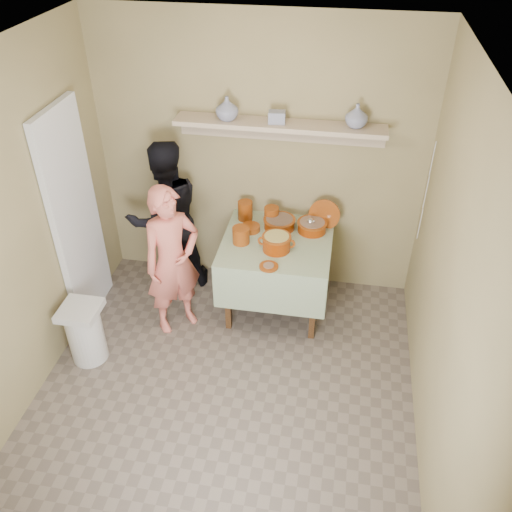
% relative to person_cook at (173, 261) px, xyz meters
% --- Properties ---
extents(ground, '(3.50, 3.50, 0.00)m').
position_rel_person_cook_xyz_m(ground, '(0.60, -0.88, -0.71)').
color(ground, '#695C53').
rests_on(ground, ground).
extents(tile_panel, '(0.06, 0.70, 2.00)m').
position_rel_person_cook_xyz_m(tile_panel, '(-0.86, 0.07, 0.29)').
color(tile_panel, silver).
rests_on(tile_panel, ground).
extents(plate_stack_a, '(0.14, 0.14, 0.18)m').
position_rel_person_cook_xyz_m(plate_stack_a, '(0.50, 0.71, 0.14)').
color(plate_stack_a, maroon).
rests_on(plate_stack_a, serving_table).
extents(plate_stack_b, '(0.14, 0.14, 0.16)m').
position_rel_person_cook_xyz_m(plate_stack_b, '(0.76, 0.68, 0.13)').
color(plate_stack_b, maroon).
rests_on(plate_stack_b, serving_table).
extents(bowl_stack, '(0.15, 0.15, 0.15)m').
position_rel_person_cook_xyz_m(bowl_stack, '(0.54, 0.31, 0.13)').
color(bowl_stack, maroon).
rests_on(bowl_stack, serving_table).
extents(empty_bowl, '(0.17, 0.17, 0.05)m').
position_rel_person_cook_xyz_m(empty_bowl, '(0.59, 0.52, 0.08)').
color(empty_bowl, maroon).
rests_on(empty_bowl, serving_table).
extents(propped_lid, '(0.29, 0.10, 0.29)m').
position_rel_person_cook_xyz_m(propped_lid, '(1.24, 0.71, 0.17)').
color(propped_lid, maroon).
rests_on(propped_lid, serving_table).
extents(vase_right, '(0.21, 0.21, 0.19)m').
position_rel_person_cook_xyz_m(vase_right, '(1.43, 0.76, 1.11)').
color(vase_right, navy).
rests_on(vase_right, wall_shelf).
extents(vase_left, '(0.22, 0.22, 0.20)m').
position_rel_person_cook_xyz_m(vase_left, '(0.36, 0.73, 1.11)').
color(vase_left, navy).
rests_on(vase_left, wall_shelf).
extents(ceramic_box, '(0.15, 0.11, 0.10)m').
position_rel_person_cook_xyz_m(ceramic_box, '(0.78, 0.73, 1.06)').
color(ceramic_box, navy).
rests_on(ceramic_box, wall_shelf).
extents(person_cook, '(0.61, 0.60, 1.42)m').
position_rel_person_cook_xyz_m(person_cook, '(0.00, 0.00, 0.00)').
color(person_cook, '#DC6C5F').
rests_on(person_cook, ground).
extents(person_helper, '(0.95, 0.90, 1.54)m').
position_rel_person_cook_xyz_m(person_helper, '(-0.23, 0.57, 0.06)').
color(person_helper, black).
rests_on(person_helper, ground).
extents(room_shell, '(3.04, 3.54, 2.62)m').
position_rel_person_cook_xyz_m(room_shell, '(0.60, -0.88, 0.90)').
color(room_shell, '#95875B').
rests_on(room_shell, ground).
extents(serving_table, '(0.97, 0.97, 0.76)m').
position_rel_person_cook_xyz_m(serving_table, '(0.85, 0.40, -0.07)').
color(serving_table, '#4C2D16').
rests_on(serving_table, ground).
extents(cazuela_meat_a, '(0.30, 0.30, 0.10)m').
position_rel_person_cook_xyz_m(cazuela_meat_a, '(0.84, 0.61, 0.11)').
color(cazuela_meat_a, '#6F1F03').
rests_on(cazuela_meat_a, serving_table).
extents(cazuela_meat_b, '(0.28, 0.28, 0.10)m').
position_rel_person_cook_xyz_m(cazuela_meat_b, '(1.14, 0.60, 0.11)').
color(cazuela_meat_b, '#6F1F03').
rests_on(cazuela_meat_b, serving_table).
extents(ladle, '(0.08, 0.26, 0.19)m').
position_rel_person_cook_xyz_m(ladle, '(1.13, 0.58, 0.16)').
color(ladle, silver).
rests_on(ladle, cazuela_meat_b).
extents(cazuela_rice, '(0.33, 0.25, 0.14)m').
position_rel_person_cook_xyz_m(cazuela_rice, '(0.86, 0.25, 0.14)').
color(cazuela_rice, '#6F1F03').
rests_on(cazuela_rice, serving_table).
extents(front_plate, '(0.16, 0.16, 0.03)m').
position_rel_person_cook_xyz_m(front_plate, '(0.84, -0.01, 0.06)').
color(front_plate, maroon).
rests_on(front_plate, serving_table).
extents(wall_shelf, '(1.80, 0.25, 0.21)m').
position_rel_person_cook_xyz_m(wall_shelf, '(0.80, 0.77, 0.96)').
color(wall_shelf, tan).
rests_on(wall_shelf, room_shell).
extents(trash_bin, '(0.32, 0.32, 0.56)m').
position_rel_person_cook_xyz_m(trash_bin, '(-0.63, -0.55, -0.43)').
color(trash_bin, silver).
rests_on(trash_bin, ground).
extents(electrical_cord, '(0.01, 0.05, 0.90)m').
position_rel_person_cook_xyz_m(electrical_cord, '(2.07, 0.60, 0.54)').
color(electrical_cord, silver).
rests_on(electrical_cord, wall_shelf).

